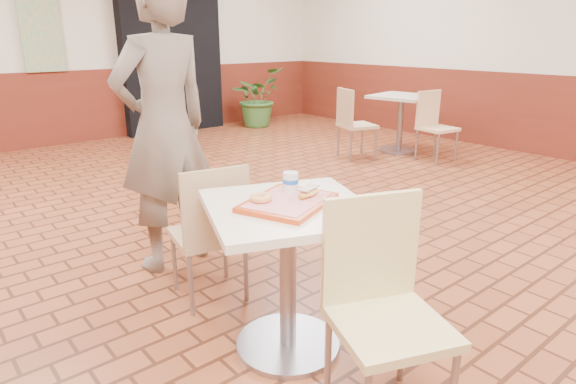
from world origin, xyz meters
TOP-DOWN VIEW (x-y plane):
  - room_shell at (0.00, 0.00)m, footprint 8.01×10.01m
  - wainscot_band at (0.00, 0.00)m, footprint 8.00×10.00m
  - corridor_doorway at (1.20, 4.88)m, footprint 1.60×0.22m
  - promo_poster at (-0.60, 4.94)m, footprint 0.50×0.03m
  - main_table at (-1.06, -0.60)m, footprint 0.70×0.70m
  - chair_main_front at (-1.04, -1.13)m, footprint 0.53×0.53m
  - chair_main_back at (-1.11, 0.00)m, footprint 0.44×0.44m
  - customer at (-1.05, 0.61)m, footprint 0.72×0.52m
  - serving_tray at (-1.06, -0.60)m, footprint 0.41×0.32m
  - ring_donut at (-1.17, -0.54)m, footprint 0.12×0.12m
  - long_john_donut at (-0.96, -0.63)m, footprint 0.14×0.10m
  - paper_cup at (-0.98, -0.52)m, footprint 0.07×0.07m
  - second_table at (2.76, 1.69)m, footprint 0.69×0.69m
  - chair_second_left at (1.99, 1.83)m, footprint 0.50×0.50m
  - chair_second_front at (2.70, 1.16)m, footprint 0.43×0.43m
  - potted_plant at (2.44, 4.40)m, footprint 1.09×1.03m

SIDE VIEW (x-z plane):
  - chair_main_back at x=-1.11m, z-range 0.05..0.86m
  - chair_second_front at x=2.70m, z-range 0.05..0.88m
  - chair_second_left at x=1.99m, z-range 0.05..0.91m
  - potted_plant at x=2.44m, z-range 0.00..0.96m
  - chair_main_front at x=-1.04m, z-range 0.05..0.93m
  - second_table at x=2.76m, z-range 0.13..0.86m
  - main_table at x=-1.06m, z-range 0.13..0.87m
  - wainscot_band at x=0.00m, z-range 0.00..1.00m
  - serving_tray at x=-1.06m, z-range 0.74..0.76m
  - ring_donut at x=-1.17m, z-range 0.76..0.79m
  - long_john_donut at x=-0.96m, z-range 0.76..0.80m
  - paper_cup at x=-0.98m, z-range 0.76..0.85m
  - customer at x=-1.05m, z-range 0.00..1.83m
  - corridor_doorway at x=1.20m, z-range 0.00..2.20m
  - room_shell at x=0.00m, z-range 0.00..3.00m
  - promo_poster at x=-0.60m, z-range 1.00..2.20m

